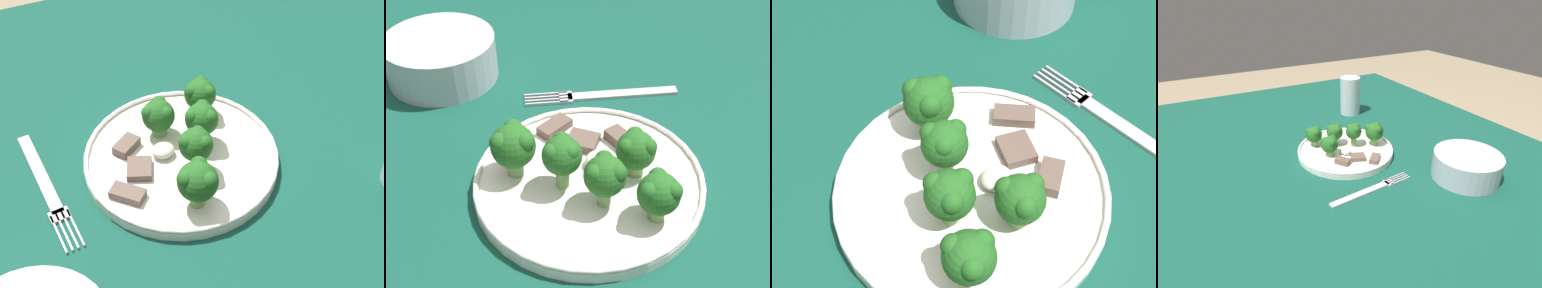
{
  "view_description": "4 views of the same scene",
  "coord_description": "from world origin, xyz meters",
  "views": [
    {
      "loc": [
        0.21,
        0.41,
        1.25
      ],
      "look_at": [
        0.02,
        -0.01,
        0.78
      ],
      "focal_mm": 50.0,
      "sensor_mm": 36.0,
      "label": 1
    },
    {
      "loc": [
        -0.38,
        0.01,
        1.16
      ],
      "look_at": [
        0.04,
        -0.01,
        0.8
      ],
      "focal_mm": 50.0,
      "sensor_mm": 36.0,
      "label": 2
    },
    {
      "loc": [
        -0.15,
        -0.22,
        1.16
      ],
      "look_at": [
        0.04,
        -0.0,
        0.8
      ],
      "focal_mm": 50.0,
      "sensor_mm": 36.0,
      "label": 3
    },
    {
      "loc": [
        0.63,
        -0.34,
        1.13
      ],
      "look_at": [
        0.03,
        -0.01,
        0.77
      ],
      "focal_mm": 28.0,
      "sensor_mm": 36.0,
      "label": 4
    }
  ],
  "objects": [
    {
      "name": "broccoli_floret_back_left",
      "position": [
        0.04,
        0.06,
        0.8
      ],
      "size": [
        0.05,
        0.05,
        0.06
      ],
      "color": "#709E56",
      "rests_on": "dinner_plate"
    },
    {
      "name": "sauce_dollop",
      "position": [
        0.05,
        -0.03,
        0.76
      ],
      "size": [
        0.03,
        0.03,
        0.02
      ],
      "color": "silver",
      "rests_on": "dinner_plate"
    },
    {
      "name": "meat_slice_middle_slice",
      "position": [
        0.09,
        -0.02,
        0.76
      ],
      "size": [
        0.04,
        0.04,
        0.01
      ],
      "color": "brown",
      "rests_on": "dinner_plate"
    },
    {
      "name": "dinner_plate",
      "position": [
        0.03,
        -0.02,
        0.75
      ],
      "size": [
        0.25,
        0.25,
        0.02
      ],
      "color": "white",
      "rests_on": "table"
    },
    {
      "name": "broccoli_floret_center_back",
      "position": [
        0.04,
        -0.07,
        0.79
      ],
      "size": [
        0.04,
        0.04,
        0.05
      ],
      "color": "#709E56",
      "rests_on": "dinner_plate"
    },
    {
      "name": "broccoli_floret_front_left",
      "position": [
        -0.03,
        -0.08,
        0.79
      ],
      "size": [
        0.04,
        0.04,
        0.05
      ],
      "color": "#709E56",
      "rests_on": "dinner_plate"
    },
    {
      "name": "meat_slice_front_slice",
      "position": [
        0.09,
        -0.06,
        0.76
      ],
      "size": [
        0.04,
        0.04,
        0.01
      ],
      "color": "brown",
      "rests_on": "dinner_plate"
    },
    {
      "name": "fork",
      "position": [
        0.2,
        -0.05,
        0.75
      ],
      "size": [
        0.03,
        0.2,
        0.0
      ],
      "color": "#B2B2B7",
      "rests_on": "table"
    },
    {
      "name": "meat_slice_rear_slice",
      "position": [
        0.11,
        0.02,
        0.76
      ],
      "size": [
        0.04,
        0.04,
        0.01
      ],
      "color": "brown",
      "rests_on": "dinner_plate"
    },
    {
      "name": "table",
      "position": [
        0.0,
        0.0,
        0.65
      ],
      "size": [
        1.23,
        0.99,
        0.74
      ],
      "color": "#114738",
      "rests_on": "ground_plane"
    },
    {
      "name": "broccoli_floret_near_rim_left",
      "position": [
        -0.01,
        -0.03,
        0.8
      ],
      "size": [
        0.04,
        0.04,
        0.06
      ],
      "color": "#709E56",
      "rests_on": "dinner_plate"
    },
    {
      "name": "broccoli_floret_center_left",
      "position": [
        0.02,
        0.01,
        0.8
      ],
      "size": [
        0.04,
        0.04,
        0.06
      ],
      "color": "#709E56",
      "rests_on": "dinner_plate"
    }
  ]
}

